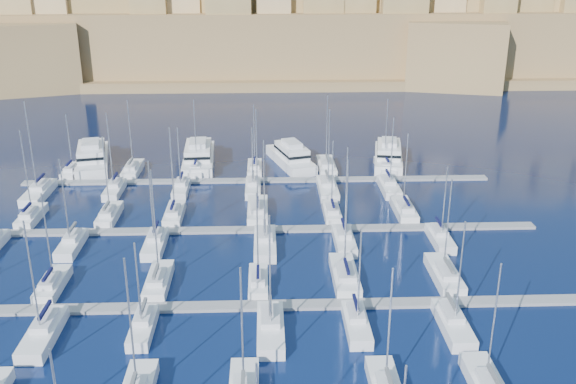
{
  "coord_description": "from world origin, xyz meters",
  "views": [
    {
      "loc": [
        1.59,
        -77.65,
        39.05
      ],
      "look_at": [
        4.65,
        6.0,
        7.64
      ],
      "focal_mm": 40.0,
      "sensor_mm": 36.0,
      "label": 1
    }
  ],
  "objects_px": {
    "motor_yacht_c": "(291,156)",
    "motor_yacht_d": "(388,155)",
    "motor_yacht_a": "(92,157)",
    "motor_yacht_b": "(199,156)"
  },
  "relations": [
    {
      "from": "motor_yacht_c",
      "to": "motor_yacht_d",
      "type": "xyz_separation_m",
      "value": [
        19.14,
        0.32,
        -0.0
      ]
    },
    {
      "from": "motor_yacht_d",
      "to": "motor_yacht_a",
      "type": "bearing_deg",
      "value": 179.01
    },
    {
      "from": "motor_yacht_a",
      "to": "motor_yacht_d",
      "type": "relative_size",
      "value": 1.13
    },
    {
      "from": "motor_yacht_b",
      "to": "motor_yacht_d",
      "type": "distance_m",
      "value": 37.19
    },
    {
      "from": "motor_yacht_c",
      "to": "motor_yacht_d",
      "type": "relative_size",
      "value": 0.97
    },
    {
      "from": "motor_yacht_a",
      "to": "motor_yacht_b",
      "type": "relative_size",
      "value": 1.05
    },
    {
      "from": "motor_yacht_a",
      "to": "motor_yacht_b",
      "type": "xyz_separation_m",
      "value": [
        20.68,
        -0.18,
        -0.0
      ]
    },
    {
      "from": "motor_yacht_d",
      "to": "motor_yacht_c",
      "type": "bearing_deg",
      "value": -179.05
    },
    {
      "from": "motor_yacht_c",
      "to": "motor_yacht_a",
      "type": "bearing_deg",
      "value": 178.05
    },
    {
      "from": "motor_yacht_b",
      "to": "motor_yacht_c",
      "type": "relative_size",
      "value": 1.11
    }
  ]
}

